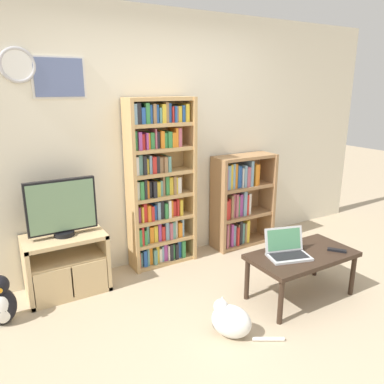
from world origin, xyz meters
TOP-DOWN VIEW (x-y plane):
  - ground_plane at (0.00, 0.00)m, footprint 18.00×18.00m
  - wall_back at (-0.01, 1.69)m, footprint 6.09×0.09m
  - tv_stand at (-1.02, 1.41)m, footprint 0.71×0.42m
  - television at (-1.01, 1.42)m, footprint 0.60×0.18m
  - bookshelf_tall at (-0.02, 1.53)m, footprint 0.71×0.25m
  - bookshelf_short at (1.00, 1.51)m, footprint 0.76×0.30m
  - coffee_table at (0.78, 0.26)m, footprint 0.96×0.51m
  - laptop at (0.62, 0.30)m, footprint 0.41×0.34m
  - remote_near_laptop at (1.07, 0.14)m, footprint 0.13×0.15m
  - cat at (-0.11, 0.12)m, footprint 0.49×0.44m
  - penguin_figurine at (-1.59, 1.18)m, footprint 0.23×0.20m

SIDE VIEW (x-z plane):
  - ground_plane at x=0.00m, z-range 0.00..0.00m
  - cat at x=-0.11m, z-range -0.02..0.29m
  - penguin_figurine at x=-1.59m, z-range -0.02..0.40m
  - tv_stand at x=-1.02m, z-range 0.00..0.56m
  - coffee_table at x=0.78m, z-range 0.17..0.59m
  - remote_near_laptop at x=1.07m, z-range 0.43..0.45m
  - laptop at x=0.62m, z-range 0.37..0.60m
  - bookshelf_short at x=1.00m, z-range 0.00..1.09m
  - television at x=-1.01m, z-range 0.56..1.08m
  - bookshelf_tall at x=-0.02m, z-range -0.01..1.74m
  - wall_back at x=-0.01m, z-range 0.01..2.61m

